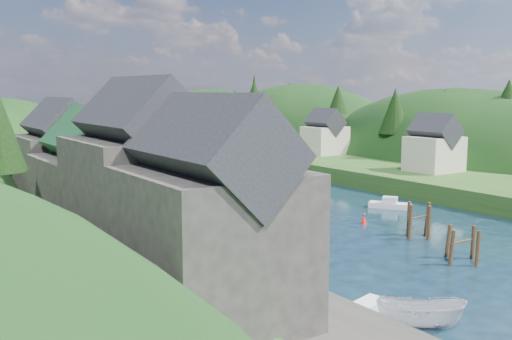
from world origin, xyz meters
TOP-DOWN VIEW (x-y plane):
  - ground at (0.00, 50.00)m, footprint 600.00×600.00m
  - hillside_right at (45.00, 75.00)m, footprint 36.00×245.56m
  - far_hills at (1.22, 174.01)m, footprint 103.00×68.00m
  - hill_trees at (1.21, 64.65)m, footprint 91.97×149.33m
  - quay_left at (-24.00, 20.00)m, footprint 12.00×110.00m
  - terrace_left_grass at (-31.00, 20.00)m, footprint 12.00×110.00m
  - quayside_buildings at (-26.00, 6.39)m, footprint 8.00×35.84m
  - boat_sheds at (-26.00, 39.00)m, footprint 7.00×21.00m
  - terrace_right at (25.00, 40.00)m, footprint 16.00×120.00m
  - right_bank_cottages at (28.00, 48.33)m, footprint 9.00×59.24m
  - piling_cluster_near at (-0.63, -2.91)m, footprint 3.40×3.15m
  - piling_cluster_far at (2.65, 4.34)m, footprint 2.92×2.75m
  - channel_buoy_near at (2.40, 11.31)m, footprint 0.70×0.70m
  - channel_buoy_far at (-1.74, 23.58)m, footprint 0.70×0.70m
  - moored_boats at (0.55, 25.19)m, footprint 36.75×85.02m

SIDE VIEW (x-z plane):
  - far_hills at x=1.22m, z-range -32.80..11.20m
  - hillside_right at x=45.00m, z-range -31.41..16.59m
  - ground at x=0.00m, z-range 0.00..0.00m
  - channel_buoy_near at x=2.40m, z-range -0.07..1.03m
  - channel_buoy_far at x=-1.74m, z-range -0.07..1.03m
  - moored_boats at x=0.55m, z-range -0.51..2.00m
  - quay_left at x=-24.00m, z-range 0.00..2.00m
  - piling_cluster_near at x=-0.63m, z-range -0.57..2.92m
  - terrace_right at x=25.00m, z-range 0.00..2.40m
  - terrace_left_grass at x=-31.00m, z-range 0.00..2.50m
  - piling_cluster_far at x=2.65m, z-range -0.57..3.35m
  - boat_sheds at x=-26.00m, z-range 1.52..9.02m
  - right_bank_cottages at x=28.00m, z-range 1.64..10.05m
  - quayside_buildings at x=-26.00m, z-range 0.64..13.54m
  - hill_trees at x=1.21m, z-range 4.69..17.52m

